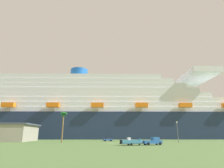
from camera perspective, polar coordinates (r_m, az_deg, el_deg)
ground_plane at (r=97.43m, az=-2.34°, el=-17.39°), size 600.00×600.00×0.00m
cruise_ship at (r=136.20m, az=1.48°, el=-9.48°), size 247.73×61.02×63.36m
pickup_truck at (r=56.25m, az=12.79°, el=-17.22°), size 5.86×3.03×2.20m
small_boat_on_trailer at (r=53.53m, az=6.70°, el=-17.67°), size 7.79×3.14×2.15m
palm_tree at (r=75.17m, az=-15.09°, el=-10.12°), size 3.17×3.12×11.71m
street_lamp at (r=72.14m, az=19.92°, el=-13.12°), size 0.56×0.56×7.62m
parked_car_blue_suv at (r=87.39m, az=-1.31°, el=-17.04°), size 4.54×2.79×1.58m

